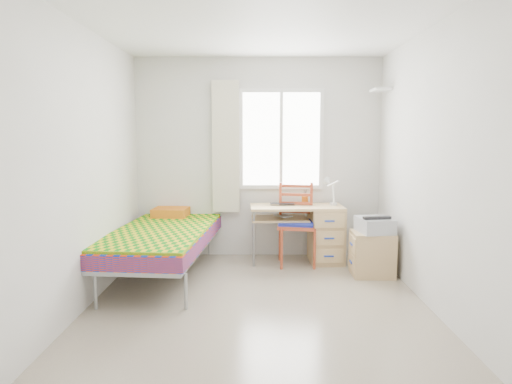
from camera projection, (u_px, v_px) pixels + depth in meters
floor at (258, 301)px, 4.42m from camera, size 3.50×3.50×0.00m
ceiling at (258, 24)px, 4.10m from camera, size 3.50×3.50×0.00m
wall_back at (258, 158)px, 6.00m from camera, size 3.20×0.00×3.20m
wall_left at (88, 168)px, 4.27m from camera, size 0.00×3.50×3.50m
wall_right at (429, 168)px, 4.25m from camera, size 0.00×3.50×3.50m
window at (281, 139)px, 5.94m from camera, size 1.10×0.04×1.30m
curtain at (226, 147)px, 5.91m from camera, size 0.35×0.05×1.70m
floating_shelf at (381, 90)px, 5.54m from camera, size 0.20×0.32×0.03m
bed at (163, 236)px, 5.22m from camera, size 1.19×2.26×0.95m
desk at (320, 231)px, 5.76m from camera, size 1.18×0.57×0.72m
chair at (297, 219)px, 5.66m from camera, size 0.51×0.51×1.02m
cabinet at (372, 254)px, 5.23m from camera, size 0.48×0.42×0.50m
printer at (375, 225)px, 5.18m from camera, size 0.41×0.45×0.18m
laptop at (282, 205)px, 5.74m from camera, size 0.32×0.21×0.02m
pen_cup at (305, 200)px, 5.84m from camera, size 0.11×0.11×0.10m
task_lamp at (330, 188)px, 5.63m from camera, size 0.22×0.31×0.37m
book at (278, 216)px, 5.72m from camera, size 0.25×0.27×0.02m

